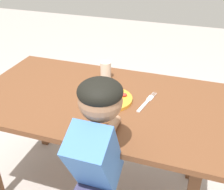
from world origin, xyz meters
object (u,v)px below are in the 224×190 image
Objects in this scene: plate at (110,98)px; fork at (147,102)px; person at (95,187)px; drinking_cup at (106,70)px; spoon at (84,88)px.

plate is 0.20m from fork.
drinking_cup is at bearing 106.02° from person.
spoon is at bearing -110.77° from drinking_cup.
drinking_cup is 0.10× the size of person.
plate is at bearing -131.89° from spoon.
plate is 0.50m from person.
person reaches higher than plate.
plate reaches higher than fork.
spoon is at bearing 117.10° from person.
fork is 0.37m from drinking_cup.
spoon is 0.17× the size of person.
drinking_cup reaches higher than spoon.
person is (0.09, -0.47, -0.15)m from plate.
person is at bearing -78.87° from plate.
drinking_cup is at bearing 114.72° from plate.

